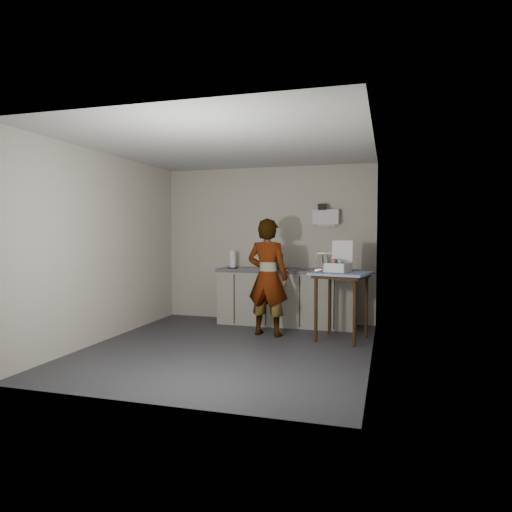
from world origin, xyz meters
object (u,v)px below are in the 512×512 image
(standing_man, at_px, (268,277))
(paper_towel, at_px, (233,260))
(dish_rack, at_px, (328,266))
(bakery_box, at_px, (338,265))
(kitchen_counter, at_px, (287,299))
(side_table, at_px, (342,281))
(soda_can, at_px, (280,265))
(dark_bottle, at_px, (266,262))
(soap_bottle, at_px, (280,259))

(standing_man, distance_m, paper_towel, 1.11)
(dish_rack, relative_size, bakery_box, 0.91)
(kitchen_counter, height_order, standing_man, standing_man)
(paper_towel, distance_m, bakery_box, 1.94)
(side_table, distance_m, bakery_box, 0.23)
(side_table, bearing_deg, kitchen_counter, 152.14)
(side_table, bearing_deg, paper_towel, 170.68)
(soda_can, relative_size, paper_towel, 0.41)
(standing_man, relative_size, dark_bottle, 7.86)
(standing_man, bearing_deg, soda_can, -81.42)
(standing_man, height_order, dish_rack, standing_man)
(side_table, distance_m, soda_can, 1.38)
(kitchen_counter, distance_m, standing_man, 0.93)
(standing_man, bearing_deg, side_table, -172.79)
(kitchen_counter, height_order, dish_rack, dish_rack)
(dark_bottle, relative_size, dish_rack, 0.55)
(standing_man, relative_size, soda_can, 14.21)
(side_table, height_order, bakery_box, bakery_box)
(kitchen_counter, distance_m, paper_towel, 1.09)
(soda_can, height_order, paper_towel, paper_towel)
(paper_towel, xyz_separation_m, dish_rack, (1.57, 0.06, -0.08))
(soap_bottle, bearing_deg, paper_towel, -176.41)
(soda_can, bearing_deg, side_table, -38.67)
(side_table, distance_m, paper_towel, 2.03)
(dish_rack, height_order, bakery_box, bakery_box)
(soap_bottle, height_order, dish_rack, soap_bottle)
(soda_can, xyz_separation_m, paper_towel, (-0.79, -0.09, 0.08))
(soap_bottle, bearing_deg, bakery_box, -36.66)
(dark_bottle, relative_size, bakery_box, 0.50)
(soap_bottle, relative_size, soda_can, 2.79)
(soda_can, distance_m, dish_rack, 0.78)
(side_table, relative_size, soap_bottle, 2.85)
(soap_bottle, distance_m, dish_rack, 0.79)
(standing_man, height_order, bakery_box, standing_man)
(kitchen_counter, height_order, paper_towel, paper_towel)
(kitchen_counter, relative_size, dark_bottle, 10.34)
(side_table, bearing_deg, soap_bottle, 155.91)
(side_table, relative_size, dish_rack, 2.44)
(soda_can, xyz_separation_m, bakery_box, (1.02, -0.80, 0.08))
(standing_man, distance_m, soap_bottle, 0.83)
(soda_can, bearing_deg, soap_bottle, -95.67)
(kitchen_counter, bearing_deg, side_table, -40.95)
(side_table, distance_m, dark_bottle, 1.63)
(dark_bottle, distance_m, paper_towel, 0.56)
(kitchen_counter, relative_size, bakery_box, 5.19)
(kitchen_counter, relative_size, paper_towel, 7.74)
(soda_can, bearing_deg, kitchen_counter, -11.73)
(side_table, xyz_separation_m, soap_bottle, (-1.08, 0.82, 0.25))
(soap_bottle, bearing_deg, side_table, -37.18)
(dark_bottle, distance_m, dish_rack, 1.04)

